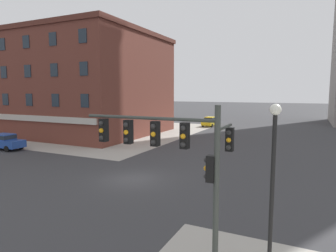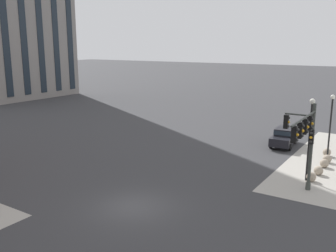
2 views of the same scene
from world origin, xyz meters
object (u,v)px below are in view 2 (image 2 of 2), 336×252
at_px(bollard_sphere_curb_d, 327,159).
at_px(bollard_sphere_curb_e, 327,152).
at_px(bollard_sphere_curb_a, 311,177).
at_px(street_lamp_mid_sidewalk, 331,118).
at_px(bollard_sphere_curb_b, 319,171).
at_px(street_lamp_corner_near, 310,130).
at_px(bollard_sphere_curb_c, 324,163).
at_px(traffic_signal_main, 305,136).
at_px(car_main_southbound_near, 284,136).

relative_size(bollard_sphere_curb_d, bollard_sphere_curb_e, 1.00).
bearing_deg(bollard_sphere_curb_a, street_lamp_mid_sidewalk, 1.41).
relative_size(bollard_sphere_curb_a, bollard_sphere_curb_b, 1.00).
bearing_deg(bollard_sphere_curb_d, street_lamp_corner_near, 174.97).
relative_size(bollard_sphere_curb_a, bollard_sphere_curb_d, 1.00).
distance_m(bollard_sphere_curb_c, bollard_sphere_curb_d, 1.40).
bearing_deg(bollard_sphere_curb_b, bollard_sphere_curb_d, 0.52).
distance_m(bollard_sphere_curb_c, street_lamp_mid_sidewalk, 4.26).
distance_m(traffic_signal_main, bollard_sphere_curb_e, 10.67).
relative_size(bollard_sphere_curb_b, car_main_southbound_near, 0.15).
bearing_deg(bollard_sphere_curb_a, bollard_sphere_curb_e, 2.33).
bearing_deg(bollard_sphere_curb_b, traffic_signal_main, 178.40).
height_order(traffic_signal_main, bollard_sphere_curb_c, traffic_signal_main).
relative_size(bollard_sphere_curb_a, car_main_southbound_near, 0.15).
bearing_deg(bollard_sphere_curb_c, bollard_sphere_curb_a, 177.62).
relative_size(traffic_signal_main, bollard_sphere_curb_b, 8.61).
height_order(bollard_sphere_curb_c, bollard_sphere_curb_d, same).
distance_m(street_lamp_corner_near, car_main_southbound_near, 9.61).
height_order(bollard_sphere_curb_a, bollard_sphere_curb_b, same).
relative_size(bollard_sphere_curb_e, street_lamp_corner_near, 0.12).
bearing_deg(street_lamp_mid_sidewalk, street_lamp_corner_near, 178.49).
bearing_deg(car_main_southbound_near, bollard_sphere_curb_b, -146.12).
bearing_deg(street_lamp_mid_sidewalk, traffic_signal_main, -179.00).
xyz_separation_m(bollard_sphere_curb_d, car_main_southbound_near, (3.25, 4.44, 0.59)).
distance_m(traffic_signal_main, bollard_sphere_curb_a, 4.66).
xyz_separation_m(bollard_sphere_curb_b, bollard_sphere_curb_c, (2.01, -0.02, 0.00)).
xyz_separation_m(street_lamp_corner_near, car_main_southbound_near, (8.32, 4.00, -2.67)).
distance_m(bollard_sphere_curb_b, bollard_sphere_curb_d, 3.41).
xyz_separation_m(bollard_sphere_curb_c, street_lamp_corner_near, (-3.66, 0.49, 3.25)).
bearing_deg(bollard_sphere_curb_a, bollard_sphere_curb_d, -1.20).
relative_size(traffic_signal_main, street_lamp_mid_sidewalk, 1.08).
height_order(bollard_sphere_curb_a, street_lamp_corner_near, street_lamp_corner_near).
xyz_separation_m(bollard_sphere_curb_d, bollard_sphere_curb_e, (1.94, 0.39, 0.00)).
xyz_separation_m(bollard_sphere_curb_b, car_main_southbound_near, (6.66, 4.47, 0.59)).
height_order(bollard_sphere_curb_a, bollard_sphere_curb_e, same).
bearing_deg(bollard_sphere_curb_b, bollard_sphere_curb_e, 4.51).
distance_m(bollard_sphere_curb_d, street_lamp_mid_sidewalk, 3.42).
bearing_deg(bollard_sphere_curb_e, traffic_signal_main, -178.34).
bearing_deg(bollard_sphere_curb_d, street_lamp_mid_sidewalk, 9.57).
bearing_deg(bollard_sphere_curb_d, bollard_sphere_curb_e, 11.40).
xyz_separation_m(bollard_sphere_curb_a, bollard_sphere_curb_e, (7.02, 0.29, 0.00)).
distance_m(bollard_sphere_curb_a, bollard_sphere_curb_b, 1.67).
height_order(bollard_sphere_curb_a, bollard_sphere_curb_c, same).
bearing_deg(bollard_sphere_curb_c, bollard_sphere_curb_b, 179.56).
distance_m(bollard_sphere_curb_b, car_main_southbound_near, 8.05).
bearing_deg(traffic_signal_main, street_lamp_corner_near, 6.47).
relative_size(traffic_signal_main, bollard_sphere_curb_a, 8.61).
height_order(bollard_sphere_curb_c, street_lamp_corner_near, street_lamp_corner_near).
relative_size(bollard_sphere_curb_c, bollard_sphere_curb_d, 1.00).
xyz_separation_m(bollard_sphere_curb_a, bollard_sphere_curb_c, (3.67, -0.15, 0.00)).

